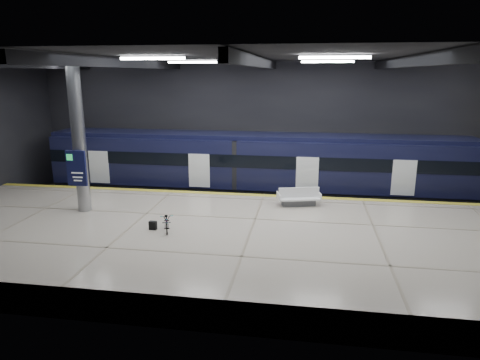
# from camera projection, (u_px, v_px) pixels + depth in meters

# --- Properties ---
(ground) EXTENTS (30.00, 30.00, 0.00)m
(ground) POSITION_uv_depth(u_px,v_px,m) (258.00, 234.00, 19.99)
(ground) COLOR black
(ground) RESTS_ON ground
(room_shell) EXTENTS (30.10, 16.10, 8.05)m
(room_shell) POSITION_uv_depth(u_px,v_px,m) (259.00, 111.00, 18.61)
(room_shell) COLOR black
(room_shell) RESTS_ON ground
(platform) EXTENTS (30.00, 11.00, 1.10)m
(platform) POSITION_uv_depth(u_px,v_px,m) (251.00, 244.00, 17.46)
(platform) COLOR beige
(platform) RESTS_ON ground
(safety_strip) EXTENTS (30.00, 0.40, 0.01)m
(safety_strip) POSITION_uv_depth(u_px,v_px,m) (264.00, 195.00, 22.36)
(safety_strip) COLOR gold
(safety_strip) RESTS_ON platform
(rails) EXTENTS (30.00, 1.52, 0.16)m
(rails) POSITION_uv_depth(u_px,v_px,m) (268.00, 199.00, 25.25)
(rails) COLOR gray
(rails) RESTS_ON ground
(train) EXTENTS (29.40, 2.84, 3.79)m
(train) POSITION_uv_depth(u_px,v_px,m) (286.00, 167.00, 24.61)
(train) COLOR black
(train) RESTS_ON ground
(bench) EXTENTS (2.18, 1.32, 0.90)m
(bench) POSITION_uv_depth(u_px,v_px,m) (299.00, 199.00, 20.59)
(bench) COLOR #595B60
(bench) RESTS_ON platform
(bicycle) EXTENTS (0.95, 1.53, 0.76)m
(bicycle) POSITION_uv_depth(u_px,v_px,m) (167.00, 221.00, 17.31)
(bicycle) COLOR #99999E
(bicycle) RESTS_ON platform
(pannier_bag) EXTENTS (0.31, 0.20, 0.35)m
(pannier_bag) POSITION_uv_depth(u_px,v_px,m) (153.00, 225.00, 17.45)
(pannier_bag) COLOR black
(pannier_bag) RESTS_ON platform
(info_column) EXTENTS (0.90, 0.78, 6.90)m
(info_column) POSITION_uv_depth(u_px,v_px,m) (78.00, 139.00, 19.12)
(info_column) COLOR #9EA0A5
(info_column) RESTS_ON platform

